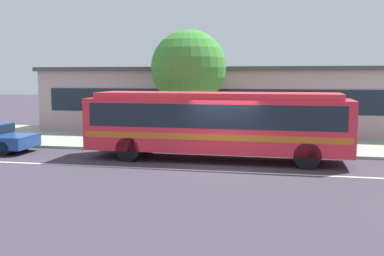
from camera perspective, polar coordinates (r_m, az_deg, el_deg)
name	(u,v)px	position (r m, az deg, el deg)	size (l,w,h in m)	color
ground_plane	(223,167)	(16.84, 3.98, -5.00)	(120.00, 120.00, 0.00)	#3B3441
sidewalk_slab	(240,140)	(23.39, 6.16, -1.60)	(60.00, 8.00, 0.12)	#9CA091
lane_stripe_center	(220,171)	(16.07, 3.60, -5.55)	(56.00, 0.16, 0.01)	silver
transit_bus	(217,121)	(17.99, 3.16, 0.90)	(10.56, 2.62, 2.75)	red
pedestrian_waiting_near_sign	(158,123)	(21.75, -4.41, 0.61)	(0.36, 0.36, 1.71)	#3A2F40
pedestrian_walking_along_curb	(265,128)	(20.56, 9.28, 0.01)	(0.47, 0.47, 1.60)	navy
pedestrian_standing_by_tree	(342,128)	(20.41, 18.67, -0.06)	(0.46, 0.46, 1.74)	#697150
bus_stop_sign	(336,115)	(19.94, 17.98, 1.59)	(0.15, 0.44, 2.55)	gray
street_tree_near_stop	(189,68)	(23.01, -0.42, 7.72)	(3.88, 3.88, 5.66)	brown
station_building	(226,99)	(28.79, 4.32, 3.78)	(22.08, 8.55, 3.94)	#B09395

